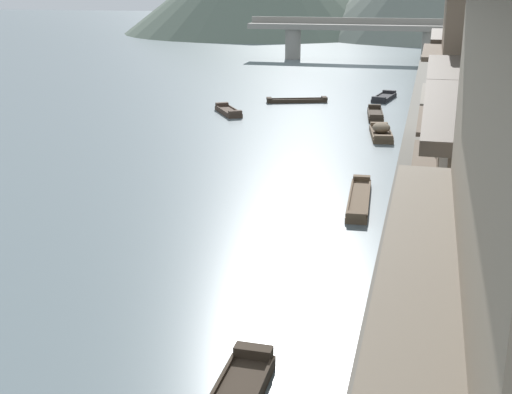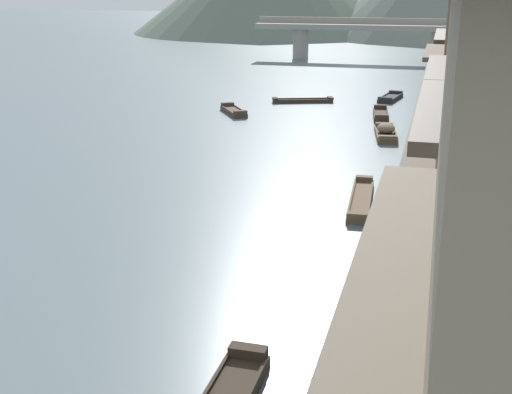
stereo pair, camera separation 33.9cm
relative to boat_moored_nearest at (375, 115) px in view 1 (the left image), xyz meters
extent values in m
cube|color=#33281E|center=(0.00, 0.00, -0.04)|extent=(1.41, 4.04, 0.30)
cube|color=#33281E|center=(-0.21, 1.81, 0.24)|extent=(0.90, 0.46, 0.27)
cube|color=#33281E|center=(0.21, -1.81, 0.24)|extent=(0.90, 0.46, 0.27)
cube|color=#33281E|center=(-0.43, -0.05, 0.15)|extent=(0.48, 3.44, 0.08)
cube|color=#33281E|center=(0.43, 0.05, 0.15)|extent=(0.48, 3.44, 0.08)
cube|color=#33281E|center=(-6.19, 4.65, -0.09)|extent=(4.49, 2.29, 0.20)
cube|color=#33281E|center=(-4.22, 5.34, 0.11)|extent=(0.59, 0.83, 0.18)
cube|color=#33281E|center=(-8.15, 3.95, 0.11)|extent=(0.59, 0.83, 0.18)
cube|color=#33281E|center=(-6.31, 5.01, 0.05)|extent=(3.76, 1.40, 0.08)
cube|color=#33281E|center=(-6.06, 4.29, 0.05)|extent=(3.76, 1.40, 0.08)
cube|color=brown|center=(0.89, -18.60, -0.08)|extent=(1.16, 5.42, 0.23)
cube|color=brown|center=(0.73, -16.07, 0.14)|extent=(0.77, 0.41, 0.21)
cube|color=brown|center=(1.05, -21.14, 0.14)|extent=(0.77, 0.41, 0.21)
cube|color=brown|center=(0.52, -18.63, 0.08)|extent=(0.38, 4.88, 0.08)
cube|color=brown|center=(1.26, -18.58, 0.08)|extent=(0.38, 4.88, 0.08)
cube|color=#232326|center=(0.04, 7.51, -0.07)|extent=(1.72, 3.89, 0.25)
cube|color=#232326|center=(0.32, 9.22, 0.17)|extent=(1.06, 0.52, 0.22)
cube|color=#232326|center=(-0.23, 5.80, 0.17)|extent=(1.06, 0.52, 0.22)
cube|color=#232326|center=(-0.47, 7.59, 0.10)|extent=(0.60, 3.23, 0.08)
cube|color=#232326|center=(0.56, 7.42, 0.10)|extent=(0.60, 3.23, 0.08)
cube|color=brown|center=(0.81, -5.82, -0.06)|extent=(1.71, 4.06, 0.26)
cube|color=brown|center=(0.55, -4.02, 0.18)|extent=(1.07, 0.51, 0.23)
cube|color=brown|center=(1.08, -7.61, 0.18)|extent=(1.07, 0.51, 0.23)
cube|color=brown|center=(0.29, -5.89, 0.11)|extent=(0.58, 3.41, 0.08)
cube|color=brown|center=(1.34, -5.74, 0.11)|extent=(0.58, 3.41, 0.08)
ellipsoid|color=brown|center=(0.81, -5.82, 0.35)|extent=(1.23, 1.58, 0.57)
cube|color=#423328|center=(-9.85, -1.06, -0.06)|extent=(2.75, 3.57, 0.26)
cube|color=#423328|center=(-10.73, 0.34, 0.19)|extent=(0.93, 0.77, 0.24)
cube|color=#423328|center=(-8.96, -2.46, 0.19)|extent=(0.93, 0.77, 0.24)
cube|color=#423328|center=(-10.22, -1.30, 0.11)|extent=(1.72, 2.67, 0.08)
cube|color=#423328|center=(-9.47, -0.82, 0.11)|extent=(1.72, 2.67, 0.08)
cube|color=#33281E|center=(-0.19, -31.71, 0.21)|extent=(0.89, 0.36, 0.25)
cube|color=#6E6151|center=(3.34, -39.30, 5.90)|extent=(0.70, 6.84, 0.16)
cube|color=brown|center=(3.34, -31.49, 3.30)|extent=(0.70, 6.09, 0.16)
cube|color=brown|center=(3.34, -24.93, 3.30)|extent=(0.70, 5.13, 0.16)
cube|color=brown|center=(3.34, -18.40, 3.30)|extent=(0.70, 5.52, 0.16)
cube|color=brown|center=(3.34, -18.40, 5.90)|extent=(0.70, 5.52, 0.16)
cube|color=gray|center=(5.93, -11.85, 3.30)|extent=(4.48, 6.52, 5.20)
cube|color=gray|center=(3.34, -11.85, 3.30)|extent=(0.70, 6.52, 0.16)
cube|color=#4C4238|center=(5.93, -11.85, 6.02)|extent=(5.38, 7.42, 0.24)
cube|color=#4C4238|center=(5.93, -11.85, 6.49)|extent=(2.69, 7.42, 0.70)
cube|color=gray|center=(-4.65, 34.13, 3.54)|extent=(25.79, 2.40, 0.60)
cylinder|color=gray|center=(-12.39, 34.13, 1.52)|extent=(1.80, 1.80, 3.43)
cylinder|color=gray|center=(3.09, 34.13, 1.52)|extent=(1.80, 1.80, 3.43)
cube|color=gray|center=(-4.65, 35.13, 4.19)|extent=(25.79, 0.30, 0.70)
camera|label=1|loc=(3.31, -45.27, 8.41)|focal=47.82mm
camera|label=2|loc=(3.64, -45.18, 8.41)|focal=47.82mm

